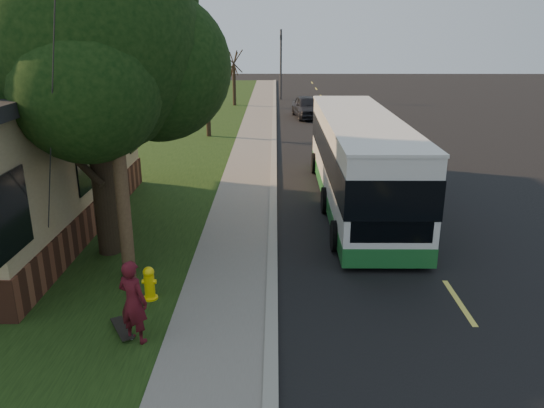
{
  "coord_description": "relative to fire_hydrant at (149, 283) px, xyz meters",
  "views": [
    {
      "loc": [
        0.07,
        -10.1,
        5.57
      ],
      "look_at": [
        -0.01,
        2.14,
        1.5
      ],
      "focal_mm": 35.0,
      "sensor_mm": 36.0,
      "label": 1
    }
  ],
  "objects": [
    {
      "name": "ground",
      "position": [
        2.6,
        0.0,
        -0.43
      ],
      "size": [
        120.0,
        120.0,
        0.0
      ],
      "primitive_type": "plane",
      "color": "black",
      "rests_on": "ground"
    },
    {
      "name": "road",
      "position": [
        6.6,
        10.0,
        -0.43
      ],
      "size": [
        8.0,
        80.0,
        0.01
      ],
      "primitive_type": "cube",
      "color": "black",
      "rests_on": "ground"
    },
    {
      "name": "curb",
      "position": [
        2.6,
        10.0,
        -0.37
      ],
      "size": [
        0.25,
        80.0,
        0.12
      ],
      "primitive_type": "cube",
      "color": "gray",
      "rests_on": "ground"
    },
    {
      "name": "sidewalk",
      "position": [
        1.6,
        10.0,
        -0.39
      ],
      "size": [
        2.0,
        80.0,
        0.08
      ],
      "primitive_type": "cube",
      "color": "slate",
      "rests_on": "ground"
    },
    {
      "name": "grass_verge",
      "position": [
        -1.9,
        10.0,
        -0.4
      ],
      "size": [
        5.0,
        80.0,
        0.07
      ],
      "primitive_type": "cube",
      "color": "black",
      "rests_on": "ground"
    },
    {
      "name": "fire_hydrant",
      "position": [
        0.0,
        0.0,
        0.0
      ],
      "size": [
        0.32,
        0.32,
        0.74
      ],
      "color": "yellow",
      "rests_on": "grass_verge"
    },
    {
      "name": "utility_pole",
      "position": [
        -0.71,
        0.99,
        4.2
      ],
      "size": [
        2.86,
        3.21,
        9.07
      ],
      "color": "#473321",
      "rests_on": "ground"
    },
    {
      "name": "leafy_tree",
      "position": [
        -1.57,
        2.65,
        4.73
      ],
      "size": [
        6.3,
        6.0,
        7.8
      ],
      "color": "black",
      "rests_on": "grass_verge"
    },
    {
      "name": "bare_tree_near",
      "position": [
        -0.9,
        18.0,
        1.72
      ],
      "size": [
        1.38,
        1.21,
        4.31
      ],
      "color": "black",
      "rests_on": "grass_verge"
    },
    {
      "name": "bare_tree_far",
      "position": [
        -0.4,
        30.0,
        1.57
      ],
      "size": [
        1.38,
        1.21,
        4.03
      ],
      "color": "black",
      "rests_on": "grass_verge"
    },
    {
      "name": "traffic_signal",
      "position": [
        3.1,
        34.0,
        2.73
      ],
      "size": [
        0.18,
        0.22,
        5.5
      ],
      "color": "#2D2D30",
      "rests_on": "ground"
    },
    {
      "name": "transit_bus",
      "position": [
        5.38,
        6.69,
        1.12
      ],
      "size": [
        2.48,
        10.75,
        2.91
      ],
      "color": "silver",
      "rests_on": "ground"
    },
    {
      "name": "skateboarder",
      "position": [
        0.1,
        -1.6,
        0.44
      ],
      "size": [
        0.69,
        0.59,
        1.61
      ],
      "primitive_type": "imported",
      "rotation": [
        0.0,
        0.0,
        2.71
      ],
      "color": "#490E17",
      "rests_on": "grass_verge"
    },
    {
      "name": "skateboard_main",
      "position": [
        -0.25,
        -1.3,
        -0.3
      ],
      "size": [
        0.66,
        0.9,
        0.09
      ],
      "color": "black",
      "rests_on": "grass_verge"
    },
    {
      "name": "dumpster",
      "position": [
        -5.34,
        6.0,
        0.22
      ],
      "size": [
        1.68,
        1.52,
        1.22
      ],
      "color": "#12301D",
      "rests_on": "building_lot"
    },
    {
      "name": "distant_car",
      "position": [
        4.77,
        24.61,
        0.27
      ],
      "size": [
        2.19,
        4.33,
        1.41
      ],
      "primitive_type": "imported",
      "rotation": [
        0.0,
        0.0,
        0.13
      ],
      "color": "black",
      "rests_on": "ground"
    }
  ]
}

